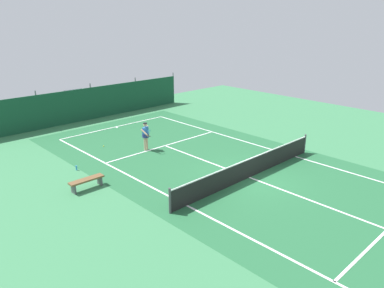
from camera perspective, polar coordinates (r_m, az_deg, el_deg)
name	(u,v)px	position (r m, az deg, el deg)	size (l,w,h in m)	color
ground_plane	(249,177)	(18.22, 8.78, -5.12)	(36.00, 36.00, 0.00)	#387A4C
court_surface	(249,177)	(18.22, 8.78, -5.11)	(11.02, 26.60, 0.01)	#236038
tennis_net	(250,168)	(18.02, 8.86, -3.64)	(10.12, 0.10, 1.10)	black
back_fence	(89,109)	(29.53, -15.51, 5.19)	(16.30, 0.98, 2.70)	#14472D
tennis_player	(146,134)	(21.50, -7.15, 1.49)	(0.57, 0.82, 1.64)	#D8AD8C
tennis_ball_near_player	(103,146)	(22.79, -13.47, -0.33)	(0.07, 0.07, 0.07)	#CCDB33
parked_car	(79,101)	(31.76, -17.05, 6.31)	(2.14, 4.26, 1.68)	black
courtside_bench	(87,181)	(17.39, -15.92, -5.53)	(1.60, 0.40, 0.49)	brown
water_bottle	(76,168)	(19.70, -17.37, -3.53)	(0.08, 0.08, 0.24)	#338CD8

